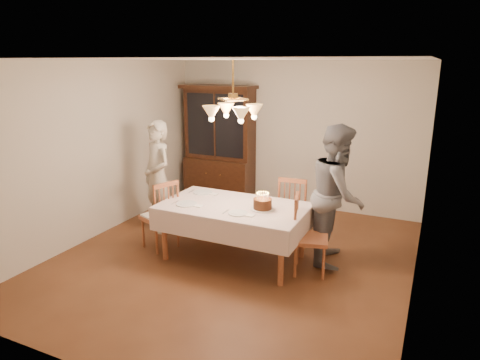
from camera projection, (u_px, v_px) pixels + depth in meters
The scene contains 14 objects.
ground at pixel (234, 258), 5.80m from camera, with size 5.00×5.00×0.00m, color #512B17.
room_shell at pixel (233, 143), 5.38m from camera, with size 5.00×5.00×5.00m.
dining_table at pixel (234, 211), 5.62m from camera, with size 1.90×1.10×0.76m.
china_hutch at pixel (220, 146), 8.06m from camera, with size 1.38×0.54×2.16m.
chair_far_side at pixel (294, 212), 6.27m from camera, with size 0.47×0.45×1.00m.
chair_left_end at pixel (160, 217), 6.03m from camera, with size 0.55×0.56×1.00m.
chair_right_end at pixel (310, 239), 5.31m from camera, with size 0.51×0.53×1.00m.
elderly_woman at pixel (158, 177), 6.56m from camera, with size 0.63×0.41×1.73m, color beige.
adult_in_grey at pixel (338, 194), 5.53m from camera, with size 0.89×0.69×1.83m, color slate.
birthday_cake at pixel (263, 204), 5.42m from camera, with size 0.30×0.30×0.22m.
place_setting_near_left at pixel (187, 204), 5.62m from camera, with size 0.42×0.27×0.02m.
place_setting_near_right at pixel (239, 213), 5.28m from camera, with size 0.39×0.24×0.02m.
place_setting_far_left at pixel (204, 192), 6.12m from camera, with size 0.42×0.27×0.02m.
chandelier at pixel (233, 112), 5.27m from camera, with size 0.62×0.62×0.73m.
Camera 1 is at (2.32, -4.78, 2.58)m, focal length 32.00 mm.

